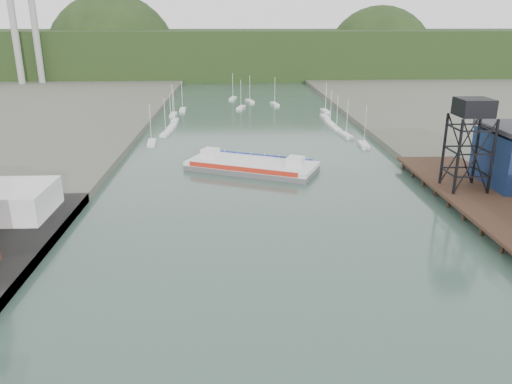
{
  "coord_description": "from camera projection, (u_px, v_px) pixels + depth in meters",
  "views": [
    {
      "loc": [
        -5.97,
        -25.22,
        30.34
      ],
      "look_at": [
        -2.46,
        52.03,
        4.0
      ],
      "focal_mm": 35.0,
      "sensor_mm": 36.0,
      "label": 1
    }
  ],
  "objects": [
    {
      "name": "chain_ferry",
      "position": [
        252.0,
        165.0,
        107.47
      ],
      "size": [
        29.48,
        21.09,
        3.94
      ],
      "rotation": [
        0.0,
        0.0,
        -0.42
      ],
      "color": "#545457",
      "rests_on": "ground"
    },
    {
      "name": "distant_hills",
      "position": [
        236.0,
        56.0,
        315.33
      ],
      "size": [
        500.0,
        120.0,
        80.0
      ],
      "color": "black",
      "rests_on": "ground"
    },
    {
      "name": "smokestacks",
      "position": [
        24.0,
        23.0,
        239.51
      ],
      "size": [
        11.2,
        8.2,
        60.0
      ],
      "color": "gray",
      "rests_on": "ground"
    },
    {
      "name": "marina_sailboats",
      "position": [
        252.0,
        118.0,
        164.71
      ],
      "size": [
        57.71,
        92.65,
        0.9
      ],
      "color": "silver",
      "rests_on": "ground"
    },
    {
      "name": "lift_tower",
      "position": [
        473.0,
        113.0,
        85.19
      ],
      "size": [
        6.5,
        6.5,
        16.0
      ],
      "color": "black",
      "rests_on": "east_pier"
    },
    {
      "name": "east_pier",
      "position": [
        512.0,
        216.0,
        77.42
      ],
      "size": [
        14.0,
        70.0,
        2.45
      ],
      "color": "black",
      "rests_on": "ground"
    }
  ]
}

